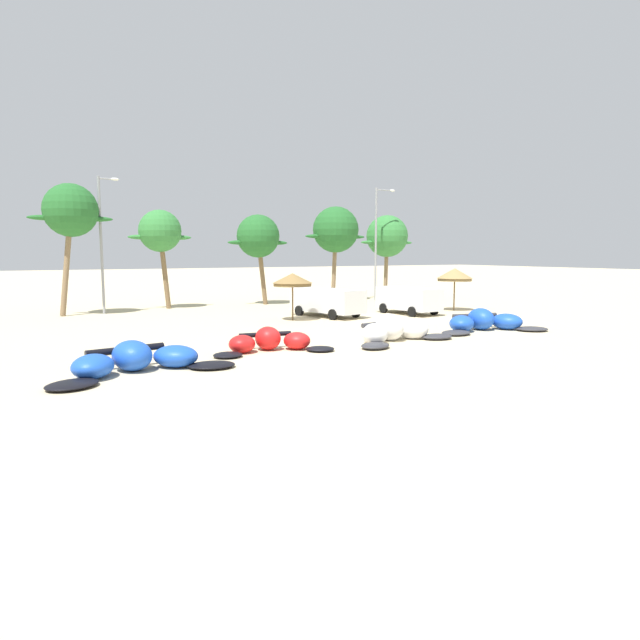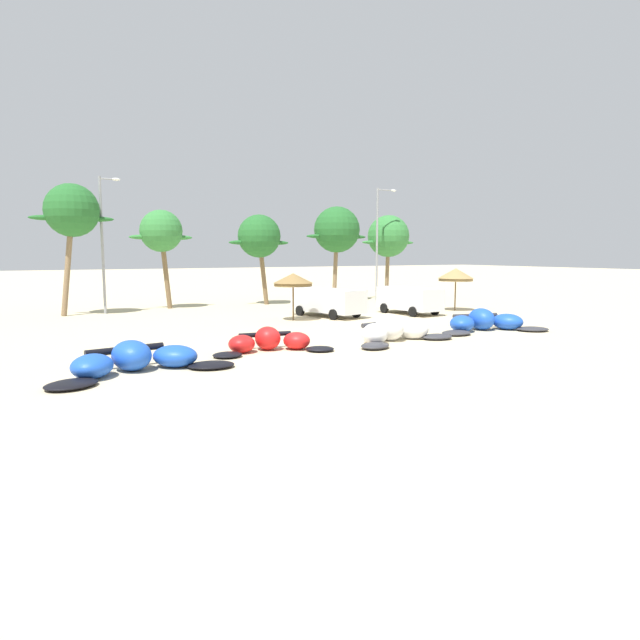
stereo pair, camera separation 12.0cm
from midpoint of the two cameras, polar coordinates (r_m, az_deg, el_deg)
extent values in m
plane|color=beige|center=(24.48, -1.35, -3.06)|extent=(260.00, 260.00, 0.00)
ellipsoid|color=black|center=(19.33, -23.78, -5.98)|extent=(2.15, 2.02, 0.22)
ellipsoid|color=blue|center=(20.45, -21.97, -4.36)|extent=(1.95, 2.12, 0.82)
ellipsoid|color=blue|center=(21.24, -18.43, -3.43)|extent=(1.62, 1.92, 1.10)
ellipsoid|color=blue|center=(21.47, -14.33, -3.56)|extent=(2.16, 2.16, 0.82)
ellipsoid|color=black|center=(21.06, -10.83, -4.50)|extent=(1.92, 1.63, 0.22)
cylinder|color=black|center=(21.77, -18.99, -2.86)|extent=(2.86, 0.75, 0.26)
cube|color=black|center=(21.08, -18.27, -3.49)|extent=(1.13, 0.79, 0.04)
ellipsoid|color=black|center=(23.04, -9.23, -3.51)|extent=(1.43, 1.35, 0.21)
ellipsoid|color=red|center=(23.94, -7.81, -2.42)|extent=(1.65, 1.65, 0.76)
ellipsoid|color=red|center=(24.52, -5.19, -1.85)|extent=(1.27, 1.36, 1.03)
ellipsoid|color=red|center=(24.61, -2.24, -2.11)|extent=(1.55, 1.60, 0.76)
ellipsoid|color=black|center=(24.16, 0.14, -2.94)|extent=(1.60, 1.55, 0.21)
cylinder|color=black|center=(24.91, -5.46, -1.47)|extent=(2.36, 0.53, 0.21)
cube|color=black|center=(24.40, -5.11, -1.89)|extent=(0.91, 0.55, 0.04)
ellipsoid|color=#333338|center=(24.93, 5.75, -2.60)|extent=(1.96, 1.81, 0.26)
ellipsoid|color=white|center=(26.05, 5.71, -1.41)|extent=(1.72, 1.93, 0.97)
ellipsoid|color=white|center=(27.17, 7.17, -0.73)|extent=(1.43, 1.77, 1.31)
ellipsoid|color=white|center=(27.92, 9.48, -0.92)|extent=(1.95, 1.95, 0.97)
ellipsoid|color=#333338|center=(28.04, 11.89, -1.67)|extent=(1.76, 1.42, 0.26)
cylinder|color=#333338|center=(27.54, 6.34, -0.38)|extent=(2.47, 0.66, 0.22)
cube|color=#333338|center=(27.06, 7.41, -0.76)|extent=(0.99, 0.72, 0.04)
ellipsoid|color=#333338|center=(29.71, 13.79, -1.27)|extent=(1.88, 1.55, 0.24)
ellipsoid|color=blue|center=(30.95, 14.32, -0.36)|extent=(2.12, 2.11, 0.89)
ellipsoid|color=blue|center=(32.01, 16.15, 0.09)|extent=(1.59, 1.91, 1.20)
ellipsoid|color=blue|center=(32.56, 18.59, -0.16)|extent=(1.88, 2.08, 0.89)
ellipsoid|color=#333338|center=(32.41, 20.87, -0.86)|extent=(2.12, 1.98, 0.24)
cylinder|color=#333338|center=(32.49, 15.58, 0.43)|extent=(2.74, 0.76, 0.25)
cube|color=#333338|center=(31.87, 16.32, 0.06)|extent=(1.10, 0.79, 0.04)
cylinder|color=brown|center=(35.05, -2.64, 1.86)|extent=(0.10, 0.10, 2.34)
cone|color=olive|center=(34.95, -2.65, 4.27)|extent=(2.48, 2.48, 0.61)
cylinder|color=brown|center=(34.97, -2.65, 3.60)|extent=(2.36, 2.36, 0.20)
cylinder|color=brown|center=(42.23, 13.64, 2.53)|extent=(0.10, 0.10, 2.36)
cone|color=#9E7F4C|center=(42.15, 13.69, 4.63)|extent=(2.57, 2.57, 0.73)
cylinder|color=olive|center=(42.17, 13.68, 4.00)|extent=(2.44, 2.44, 0.20)
cube|color=white|center=(39.20, 9.14, 2.19)|extent=(2.40, 4.86, 1.50)
cube|color=black|center=(40.14, 7.89, 2.69)|extent=(2.05, 1.34, 0.56)
cylinder|color=black|center=(39.69, 6.63, 1.20)|extent=(0.30, 0.70, 0.68)
cylinder|color=black|center=(41.01, 8.76, 1.35)|extent=(0.30, 0.70, 0.68)
cylinder|color=black|center=(37.53, 9.52, 0.83)|extent=(0.30, 0.70, 0.68)
cylinder|color=black|center=(38.92, 11.66, 0.99)|extent=(0.30, 0.70, 0.68)
cube|color=white|center=(37.14, 0.89, 2.02)|extent=(3.21, 5.62, 1.50)
cube|color=black|center=(38.20, -0.60, 2.55)|extent=(2.26, 1.75, 0.56)
cylinder|color=black|center=(37.76, -1.95, 0.96)|extent=(0.39, 0.72, 0.68)
cylinder|color=black|center=(39.10, 0.34, 1.16)|extent=(0.39, 0.72, 0.68)
cylinder|color=black|center=(35.33, 1.48, 0.55)|extent=(0.39, 0.72, 0.68)
cylinder|color=black|center=(36.76, 3.79, 0.78)|extent=(0.39, 0.72, 0.68)
cylinder|color=#7F6647|center=(41.07, -24.13, 5.26)|extent=(1.17, 0.36, 6.99)
sphere|color=#236028|center=(41.20, -23.80, 10.15)|extent=(3.52, 3.52, 3.52)
ellipsoid|color=#236028|center=(41.06, -25.74, 9.33)|extent=(2.46, 0.50, 0.36)
ellipsoid|color=#236028|center=(41.32, -21.80, 9.50)|extent=(2.46, 0.50, 0.36)
cylinder|color=brown|center=(44.01, -15.32, 4.91)|extent=(0.84, 0.36, 5.83)
sphere|color=#337A38|center=(43.96, -15.75, 8.69)|extent=(3.13, 3.13, 3.13)
ellipsoid|color=#337A38|center=(43.68, -17.35, 8.03)|extent=(2.19, 0.50, 0.36)
ellipsoid|color=#337A38|center=(44.25, -14.13, 8.12)|extent=(2.19, 0.50, 0.36)
cylinder|color=brown|center=(46.07, -5.74, 5.01)|extent=(0.94, 0.36, 5.55)
sphere|color=#236028|center=(45.95, -6.12, 8.46)|extent=(3.45, 3.45, 3.45)
ellipsoid|color=#236028|center=(45.43, -7.73, 7.80)|extent=(2.42, 0.50, 0.36)
ellipsoid|color=#236028|center=(46.49, -4.52, 7.82)|extent=(2.42, 0.50, 0.36)
cylinder|color=#7F6647|center=(49.39, 1.64, 5.55)|extent=(0.63, 0.36, 6.22)
sphere|color=#236028|center=(49.49, 1.79, 9.15)|extent=(3.99, 3.99, 3.99)
ellipsoid|color=#236028|center=(48.68, 0.15, 8.49)|extent=(2.80, 0.50, 0.36)
ellipsoid|color=#236028|center=(50.30, 3.37, 8.42)|extent=(2.80, 0.50, 0.36)
cylinder|color=#7F6647|center=(53.42, 6.92, 5.36)|extent=(0.50, 0.36, 5.76)
sphere|color=#337A38|center=(53.47, 7.02, 8.44)|extent=(3.90, 3.90, 3.90)
ellipsoid|color=#337A38|center=(52.56, 5.62, 7.85)|extent=(2.73, 0.50, 0.36)
ellipsoid|color=#337A38|center=(54.38, 8.36, 7.77)|extent=(2.73, 0.50, 0.36)
cylinder|color=gray|center=(41.53, -21.13, 7.03)|extent=(0.18, 0.18, 9.35)
cylinder|color=gray|center=(41.90, -20.66, 13.25)|extent=(1.07, 0.10, 0.10)
ellipsoid|color=silver|center=(41.98, -19.92, 13.27)|extent=(0.56, 0.24, 0.20)
cylinder|color=gray|center=(50.15, 5.87, 7.62)|extent=(0.18, 0.18, 9.84)
cylinder|color=gray|center=(50.93, 6.74, 12.97)|extent=(1.71, 0.10, 0.10)
ellipsoid|color=silver|center=(51.43, 7.54, 12.90)|extent=(0.56, 0.24, 0.20)
camera|label=1|loc=(0.06, -89.87, 0.02)|focal=31.54mm
camera|label=2|loc=(0.06, 90.13, -0.02)|focal=31.54mm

